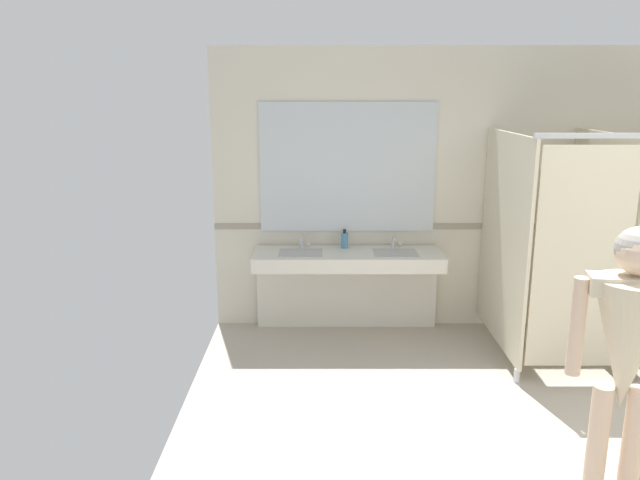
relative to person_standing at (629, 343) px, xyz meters
The scene contains 7 objects.
wall_back 3.30m from the person_standing, 73.34° to the left, with size 7.26×0.12×2.81m, color beige.
wall_back_tile_band 3.22m from the person_standing, 73.01° to the left, with size 7.26×0.01×0.06m, color #9E937F.
vanity_counter 3.21m from the person_standing, 115.04° to the left, with size 1.84×0.56×0.97m.
mirror_panel 3.40m from the person_standing, 113.60° to the left, with size 1.74×0.02×1.28m, color silver.
bathroom_stalls 2.37m from the person_standing, 67.81° to the left, with size 1.77×1.41×2.08m.
person_standing is the anchor object (origin of this frame).
soap_dispenser 3.26m from the person_standing, 114.89° to the left, with size 0.07×0.07×0.19m.
Camera 1 is at (-2.56, -3.14, 2.39)m, focal length 34.59 mm.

